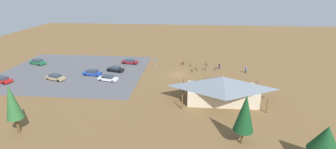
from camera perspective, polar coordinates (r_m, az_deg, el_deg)
ground at (r=61.95m, az=2.41°, el=-0.05°), size 160.00×160.00×0.00m
parking_lot_asphalt at (r=68.61m, az=-21.14°, el=0.63°), size 36.47×30.34×0.05m
bike_pavilion at (r=48.19m, az=12.51°, el=-3.04°), size 15.36×8.19×5.16m
trash_bin at (r=69.58m, az=3.57°, el=2.65°), size 0.60×0.60×0.90m
lot_sign at (r=67.33m, az=-3.02°, el=2.91°), size 0.56×0.08×2.20m
pine_east at (r=43.04m, az=-32.62°, el=-5.48°), size 2.43×2.43×8.01m
pine_far_east at (r=35.72m, az=17.50°, el=-8.64°), size 2.86×2.86×7.66m
pine_midwest at (r=35.97m, az=32.94°, el=-12.52°), size 3.72×3.72×5.88m
bicycle_green_lone_east at (r=69.37m, az=8.84°, el=2.35°), size 0.78×1.66×0.89m
bicycle_orange_mid_cluster at (r=68.63m, az=5.27°, el=2.27°), size 0.48×1.70×0.81m
bicycle_red_yard_center at (r=65.61m, az=6.51°, el=1.35°), size 0.79×1.52×0.79m
bicycle_white_back_row at (r=56.41m, az=5.82°, el=-1.87°), size 1.46×0.82×0.81m
bicycle_silver_edge_north at (r=58.07m, az=10.26°, el=-1.45°), size 1.56×0.64×0.74m
bicycle_black_yard_front at (r=64.06m, az=5.62°, el=0.90°), size 0.48×1.66×0.75m
bicycle_purple_lone_west at (r=65.75m, az=8.44°, el=1.33°), size 1.08×1.42×0.85m
bicycle_yellow_yard_right at (r=58.13m, az=8.62°, el=-1.28°), size 0.96×1.48×0.89m
bicycle_teal_near_porch at (r=66.28m, az=11.04°, el=1.31°), size 0.77×1.59×0.77m
bicycle_blue_by_bin at (r=54.75m, az=4.44°, el=-2.55°), size 1.36×0.94×0.81m
car_red_by_curb at (r=68.67m, az=-34.24°, el=-0.99°), size 4.87×3.01×1.38m
car_tan_near_entry at (r=64.23m, az=-24.80°, el=-0.57°), size 5.03×3.08×1.34m
car_maroon_aisle_side at (r=71.02m, az=-8.88°, el=3.01°), size 4.70×2.27×1.25m
car_white_inner_stall at (r=59.50m, az=-13.84°, el=-0.84°), size 4.99×2.63×1.25m
car_green_far_end at (r=78.90m, az=-28.14°, el=2.62°), size 4.98×3.32×1.45m
car_blue_front_row at (r=64.10m, az=-17.28°, el=0.42°), size 4.76×2.21×1.39m
car_black_second_row at (r=65.36m, az=-12.15°, el=1.26°), size 4.58×2.83×1.32m
visitor_at_bikes at (r=58.09m, az=12.74°, el=-1.06°), size 0.36×0.36×1.69m
visitor_near_lot at (r=67.43m, az=11.90°, el=2.01°), size 0.38×0.40×1.64m
visitor_by_pavilion at (r=65.97m, az=17.70°, el=1.11°), size 0.36×0.39×1.74m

